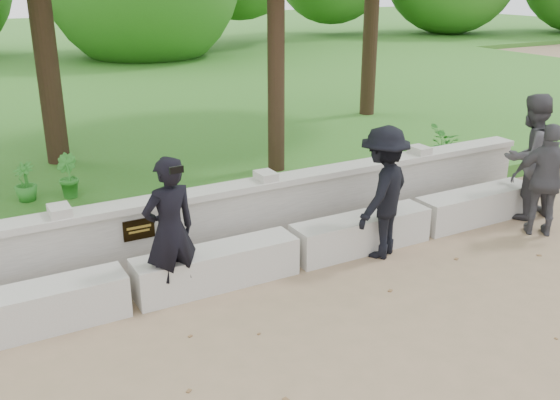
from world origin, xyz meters
The scene contains 9 objects.
concrete_bench centered at (0.00, 1.90, 0.22)m, with size 11.90×0.45×0.45m.
parapet_wall centered at (0.00, 2.60, 0.46)m, with size 12.50×0.35×0.90m.
man_main centered at (0.44, 1.80, 0.81)m, with size 0.64×0.58×1.62m.
visitor_left centered at (5.74, 1.71, 0.90)m, with size 0.90×0.71×1.79m.
visitor_mid centered at (3.11, 1.66, 0.82)m, with size 1.23×1.06×1.65m.
visitor_right centered at (5.42, 1.14, 0.76)m, with size 0.91×0.88×1.52m.
shrub_b centered at (0.02, 5.04, 0.57)m, with size 0.35×0.28×0.64m, color #32822C.
shrub_c centered at (6.01, 3.65, 0.59)m, with size 0.61×0.53×0.67m, color #32822C.
shrub_d centered at (-0.54, 5.17, 0.53)m, with size 0.32×0.28×0.57m, color #32822C.
Camera 1 is at (-1.46, -3.98, 3.34)m, focal length 40.00 mm.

